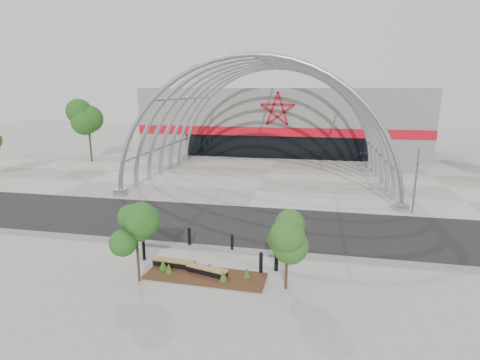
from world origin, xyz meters
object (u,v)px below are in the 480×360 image
at_px(street_tree_1, 288,231).
at_px(street_tree_0, 136,226).
at_px(bench_1, 207,272).
at_px(bollard_2, 232,243).
at_px(bench_0, 173,264).
at_px(signal_pole, 416,180).

bearing_deg(street_tree_1, street_tree_0, -174.46).
distance_m(bench_1, bollard_2, 2.72).
distance_m(bench_0, bollard_2, 3.16).
xyz_separation_m(street_tree_0, street_tree_1, (6.04, 0.59, 0.04)).
height_order(signal_pole, street_tree_0, signal_pole).
height_order(signal_pole, street_tree_1, signal_pole).
relative_size(street_tree_0, bench_1, 1.75).
bearing_deg(bollard_2, bench_1, -100.87).
relative_size(signal_pole, street_tree_1, 1.25).
bearing_deg(street_tree_0, bench_1, 19.92).
height_order(street_tree_0, bollard_2, street_tree_0).
distance_m(street_tree_1, bollard_2, 4.65).
distance_m(street_tree_1, bench_1, 4.10).
height_order(bench_0, bollard_2, bollard_2).
bearing_deg(bench_0, bollard_2, 45.71).
xyz_separation_m(signal_pole, bollard_2, (-10.17, -7.98, -1.80)).
bearing_deg(signal_pole, bench_1, -135.11).
height_order(street_tree_0, bench_1, street_tree_0).
bearing_deg(bench_1, signal_pole, 44.89).
relative_size(street_tree_1, bench_0, 1.78).
distance_m(street_tree_0, street_tree_1, 6.07).
bearing_deg(street_tree_1, bollard_2, 133.45).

